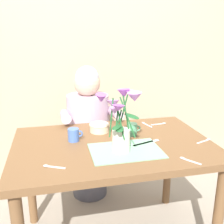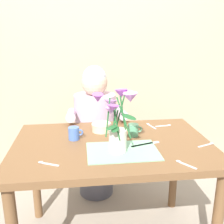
{
  "view_description": "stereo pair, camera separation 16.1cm",
  "coord_description": "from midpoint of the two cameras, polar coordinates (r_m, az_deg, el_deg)",
  "views": [
    {
      "loc": [
        -0.34,
        -1.45,
        1.38
      ],
      "look_at": [
        0.0,
        0.05,
        0.92
      ],
      "focal_mm": 42.59,
      "sensor_mm": 36.0,
      "label": 1
    },
    {
      "loc": [
        -0.18,
        -1.48,
        1.38
      ],
      "look_at": [
        0.0,
        0.05,
        0.92
      ],
      "focal_mm": 42.59,
      "sensor_mm": 36.0,
      "label": 2
    }
  ],
  "objects": [
    {
      "name": "spoon_4",
      "position": [
        1.94,
        4.83,
        -2.6
      ],
      "size": [
        0.05,
        0.12,
        0.01
      ],
      "color": "silver",
      "rests_on": "dining_table"
    },
    {
      "name": "tea_cup",
      "position": [
        1.72,
        1.69,
        -3.78
      ],
      "size": [
        0.09,
        0.07,
        0.08
      ],
      "color": "#569970",
      "rests_on": "dining_table"
    },
    {
      "name": "ceramic_mug",
      "position": [
        1.66,
        -10.99,
        -4.88
      ],
      "size": [
        0.09,
        0.07,
        0.08
      ],
      "color": "#476BB7",
      "rests_on": "dining_table"
    },
    {
      "name": "seated_person",
      "position": [
        2.25,
        -7.11,
        -4.83
      ],
      "size": [
        0.45,
        0.47,
        1.14
      ],
      "rotation": [
        0.0,
        0.0,
        0.04
      ],
      "color": "#4C4C56",
      "rests_on": "ground_plane"
    },
    {
      "name": "dinner_knife",
      "position": [
        1.62,
        4.48,
        -6.71
      ],
      "size": [
        0.19,
        0.07,
        0.0
      ],
      "primitive_type": "cube",
      "rotation": [
        0.0,
        0.0,
        0.3
      ],
      "color": "silver",
      "rests_on": "dining_table"
    },
    {
      "name": "spoon_3",
      "position": [
        1.96,
        8.16,
        -2.54
      ],
      "size": [
        0.12,
        0.03,
        0.01
      ],
      "color": "silver",
      "rests_on": "dining_table"
    },
    {
      "name": "spoon_0",
      "position": [
        1.4,
        -16.34,
        -11.23
      ],
      "size": [
        0.11,
        0.07,
        0.01
      ],
      "color": "silver",
      "rests_on": "dining_table"
    },
    {
      "name": "flower_vase",
      "position": [
        1.44,
        -1.21,
        -1.78
      ],
      "size": [
        0.25,
        0.26,
        0.35
      ],
      "color": "silver",
      "rests_on": "dining_table"
    },
    {
      "name": "striped_placemat",
      "position": [
        1.51,
        -0.09,
        -8.36
      ],
      "size": [
        0.4,
        0.28,
        0.0
      ],
      "primitive_type": "cube",
      "color": "#7AB289",
      "rests_on": "dining_table"
    },
    {
      "name": "ceramic_bowl",
      "position": [
        1.8,
        -5.32,
        -3.32
      ],
      "size": [
        0.14,
        0.14,
        0.06
      ],
      "color": "beige",
      "rests_on": "dining_table"
    },
    {
      "name": "spoon_1",
      "position": [
        1.45,
        12.71,
        -10.02
      ],
      "size": [
        0.08,
        0.11,
        0.01
      ],
      "color": "silver",
      "rests_on": "dining_table"
    },
    {
      "name": "dining_table",
      "position": [
        1.67,
        -2.55,
        -9.7
      ],
      "size": [
        1.2,
        0.8,
        0.74
      ],
      "color": "brown",
      "rests_on": "ground_plane"
    },
    {
      "name": "wood_panel_backdrop",
      "position": [
        2.54,
        -7.19,
        13.57
      ],
      "size": [
        4.0,
        0.1,
        2.5
      ],
      "primitive_type": "cube",
      "color": "tan",
      "rests_on": "ground_plane"
    },
    {
      "name": "spoon_2",
      "position": [
        1.72,
        16.98,
        -5.91
      ],
      "size": [
        0.12,
        0.06,
        0.01
      ],
      "color": "silver",
      "rests_on": "dining_table"
    }
  ]
}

